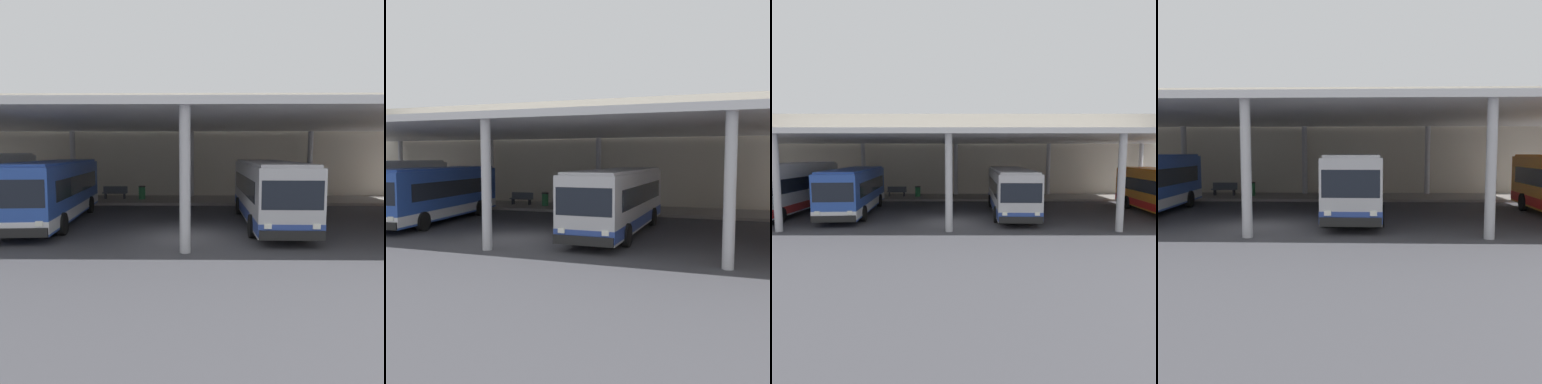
# 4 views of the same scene
# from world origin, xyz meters

# --- Properties ---
(ground_plane) EXTENTS (200.00, 200.00, 0.00)m
(ground_plane) POSITION_xyz_m (0.00, 0.00, 0.00)
(ground_plane) COLOR #3D3D42
(platform_kerb) EXTENTS (42.00, 4.50, 0.18)m
(platform_kerb) POSITION_xyz_m (0.00, 11.75, 0.09)
(platform_kerb) COLOR gray
(platform_kerb) RESTS_ON ground
(station_building_facade) EXTENTS (48.00, 1.60, 8.25)m
(station_building_facade) POSITION_xyz_m (0.00, 15.00, 4.13)
(station_building_facade) COLOR beige
(station_building_facade) RESTS_ON ground
(canopy_shelter) EXTENTS (40.00, 17.00, 5.55)m
(canopy_shelter) POSITION_xyz_m (0.00, 5.50, 5.29)
(canopy_shelter) COLOR silver
(canopy_shelter) RESTS_ON ground
(bus_second_bay) EXTENTS (3.34, 10.69, 3.17)m
(bus_second_bay) POSITION_xyz_m (-6.96, 3.45, 1.66)
(bus_second_bay) COLOR #284CA8
(bus_second_bay) RESTS_ON ground
(bus_middle_bay) EXTENTS (2.87, 10.58, 3.17)m
(bus_middle_bay) POSITION_xyz_m (4.08, 3.13, 1.66)
(bus_middle_bay) COLOR #B7B7BC
(bus_middle_bay) RESTS_ON ground
(bench_waiting) EXTENTS (1.80, 0.45, 0.92)m
(bench_waiting) POSITION_xyz_m (-5.64, 11.82, 0.66)
(bench_waiting) COLOR #4C515B
(bench_waiting) RESTS_ON platform_kerb
(trash_bin) EXTENTS (0.52, 0.52, 0.98)m
(trash_bin) POSITION_xyz_m (-3.60, 11.64, 0.68)
(trash_bin) COLOR #236638
(trash_bin) RESTS_ON platform_kerb
(banner_sign) EXTENTS (0.70, 0.12, 3.20)m
(banner_sign) POSITION_xyz_m (-11.85, 10.94, 1.98)
(banner_sign) COLOR #B2B2B7
(banner_sign) RESTS_ON platform_kerb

